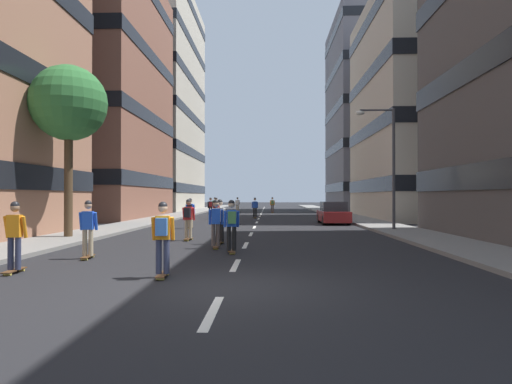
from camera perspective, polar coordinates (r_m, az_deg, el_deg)
ground_plane at (r=40.87m, az=0.45°, el=-3.19°), size 188.90×188.90×0.00m
sidewalk_left at (r=45.65m, az=-9.39°, el=-2.81°), size 2.81×86.58×0.14m
sidewalk_right at (r=45.33m, az=10.60°, el=-2.83°), size 2.81×86.58×0.14m
lane_markings at (r=42.39m, az=0.50°, el=-3.09°), size 0.16×72.20×0.01m
building_left_mid at (r=43.05m, az=-21.67°, el=11.53°), size 13.21×16.48×21.54m
building_left_far at (r=62.80m, az=-14.02°, el=10.99°), size 13.21×21.65×28.64m
building_right_mid at (r=42.06m, az=22.83°, el=9.76°), size 13.21×16.35×18.58m
building_right_far at (r=61.98m, az=15.87°, el=9.42°), size 13.21×16.60×24.98m
parked_car_near at (r=31.09m, az=9.80°, el=-2.73°), size 1.82×4.40×1.52m
street_tree_near at (r=21.65m, az=-22.72°, el=10.25°), size 3.30×3.30×7.50m
streetlamp_right at (r=25.17m, az=16.30°, el=4.59°), size 2.13×0.30×6.50m
skater_0 at (r=12.58m, az=-28.36°, el=-4.66°), size 0.54×0.91×1.78m
skater_1 at (r=48.01m, az=-5.26°, el=-1.57°), size 0.56×0.92×1.78m
skater_2 at (r=14.53m, az=-20.59°, el=-4.12°), size 0.55×0.92×1.78m
skater_3 at (r=38.47m, az=-0.14°, el=-1.89°), size 0.55×0.92×1.78m
skater_4 at (r=52.56m, az=-2.37°, el=-1.52°), size 0.56×0.92×1.78m
skater_5 at (r=14.94m, az=-3.13°, el=-3.94°), size 0.56×0.92×1.78m
skater_6 at (r=17.82m, az=-4.62°, el=-3.48°), size 0.54×0.91×1.78m
skater_7 at (r=50.64m, az=2.10°, el=-1.52°), size 0.54×0.91×1.78m
skater_8 at (r=10.70m, az=-11.80°, el=-5.29°), size 0.54×0.91×1.78m
skater_9 at (r=36.32m, az=-5.09°, el=-1.92°), size 0.55×0.92×1.78m
skater_10 at (r=26.53m, az=-8.38°, el=-2.43°), size 0.53×0.90×1.78m
skater_11 at (r=19.39m, az=-8.61°, el=-3.15°), size 0.55×0.92×1.78m
skater_12 at (r=38.71m, az=-5.80°, el=-1.83°), size 0.54×0.91×1.78m
skater_13 at (r=16.34m, az=-5.13°, el=-3.75°), size 0.55×0.92×1.78m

